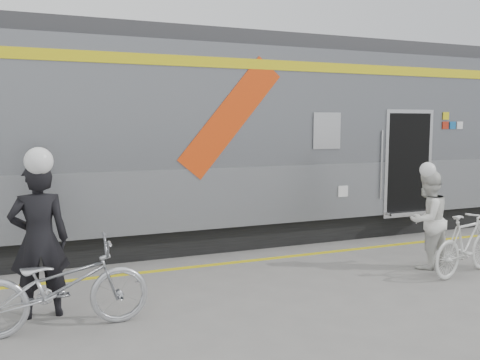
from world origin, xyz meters
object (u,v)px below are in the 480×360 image
man (39,240)px  woman (427,220)px  bicycle_right (466,244)px  bicycle_left (60,286)px

man → woman: bearing=179.3°
man → woman: (5.97, -0.10, -0.16)m
man → bicycle_right: 6.32m
man → bicycle_right: size_ratio=1.18×
woman → bicycle_right: woman is taller
woman → bicycle_right: size_ratio=0.99×
bicycle_left → bicycle_right: bearing=-90.7°
man → woman: 5.97m
bicycle_right → man: bearing=70.6°
man → bicycle_left: 0.73m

